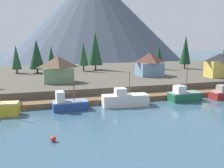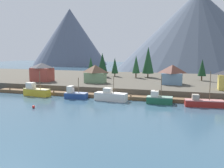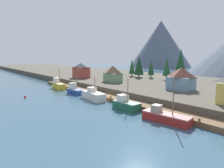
{
  "view_description": "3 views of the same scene",
  "coord_description": "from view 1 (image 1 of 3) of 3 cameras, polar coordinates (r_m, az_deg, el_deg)",
  "views": [
    {
      "loc": [
        -17.92,
        -47.91,
        12.61
      ],
      "look_at": [
        -2.35,
        2.49,
        3.56
      ],
      "focal_mm": 41.99,
      "sensor_mm": 36.0,
      "label": 1
    },
    {
      "loc": [
        19.54,
        -66.04,
        13.68
      ],
      "look_at": [
        -2.21,
        2.66,
        3.95
      ],
      "focal_mm": 40.25,
      "sensor_mm": 36.0,
      "label": 2
    },
    {
      "loc": [
        42.16,
        -31.25,
        12.09
      ],
      "look_at": [
        0.68,
        3.41,
        4.16
      ],
      "focal_mm": 30.15,
      "sensor_mm": 36.0,
      "label": 3
    }
  ],
  "objects": [
    {
      "name": "conifer_mid_right",
      "position": [
        87.36,
        -3.67,
        7.77
      ],
      "size": [
        4.76,
        4.76,
        12.63
      ],
      "color": "#4C3823",
      "rests_on": "shoreline_bank"
    },
    {
      "name": "house_yellow",
      "position": [
        76.38,
        22.38,
        3.86
      ],
      "size": [
        7.42,
        4.27,
        6.39
      ],
      "color": "gold",
      "rests_on": "shoreline_bank"
    },
    {
      "name": "ground_plane",
      "position": [
        71.44,
        -2.34,
        -0.85
      ],
      "size": [
        400.0,
        400.0,
        1.0
      ],
      "primitive_type": "cube",
      "color": "#335166"
    },
    {
      "name": "conifer_near_right",
      "position": [
        85.23,
        -13.07,
        5.81
      ],
      "size": [
        2.93,
        2.93,
        8.07
      ],
      "color": "#4C3823",
      "rests_on": "shoreline_bank"
    },
    {
      "name": "dock",
      "position": [
        54.38,
        2.53,
        -3.15
      ],
      "size": [
        80.0,
        4.0,
        1.6
      ],
      "color": "brown",
      "rests_on": "ground_plane"
    },
    {
      "name": "mountain_central_peak",
      "position": [
        179.56,
        -4.16,
        14.54
      ],
      "size": [
        115.3,
        115.3,
        55.48
      ],
      "primitive_type": "cone",
      "color": "#475160",
      "rests_on": "ground_plane"
    },
    {
      "name": "shoreline_bank",
      "position": [
        82.67,
        -4.49,
        1.8
      ],
      "size": [
        400.0,
        56.0,
        2.5
      ],
      "primitive_type": "cube",
      "color": "#4C473D",
      "rests_on": "ground_plane"
    },
    {
      "name": "conifer_centre",
      "position": [
        90.21,
        10.16,
        6.22
      ],
      "size": [
        3.08,
        3.08,
        7.99
      ],
      "color": "#4C3823",
      "rests_on": "shoreline_bank"
    },
    {
      "name": "conifer_mid_left",
      "position": [
        81.79,
        -16.1,
        6.24
      ],
      "size": [
        4.47,
        4.47,
        10.05
      ],
      "color": "#4C3823",
      "rests_on": "shoreline_bank"
    },
    {
      "name": "house_blue",
      "position": [
        73.94,
        8.18,
        4.34
      ],
      "size": [
        6.84,
        5.88,
        6.44
      ],
      "color": "#6689A8",
      "rests_on": "shoreline_bank"
    },
    {
      "name": "conifer_back_left",
      "position": [
        83.39,
        -20.14,
        5.48
      ],
      "size": [
        2.92,
        2.92,
        8.4
      ],
      "color": "#4C3823",
      "rests_on": "shoreline_bank"
    },
    {
      "name": "fishing_boat_blue",
      "position": [
        47.96,
        -9.47,
        -4.26
      ],
      "size": [
        6.34,
        3.14,
        6.0
      ],
      "rotation": [
        0.0,
        0.0,
        0.04
      ],
      "color": "navy",
      "rests_on": "ground_plane"
    },
    {
      "name": "house_green",
      "position": [
        62.93,
        -11.65,
        3.19
      ],
      "size": [
        7.23,
        4.36,
        6.18
      ],
      "color": "#6B8E66",
      "rests_on": "shoreline_bank"
    },
    {
      "name": "conifer_near_left",
      "position": [
        94.33,
        15.71,
        7.16
      ],
      "size": [
        3.75,
        3.75,
        11.36
      ],
      "color": "#4C3823",
      "rests_on": "shoreline_bank"
    },
    {
      "name": "fishing_boat_white",
      "position": [
        50.22,
        2.8,
        -3.37
      ],
      "size": [
        8.97,
        3.6,
        6.53
      ],
      "rotation": [
        0.0,
        0.0,
        -0.08
      ],
      "color": "silver",
      "rests_on": "ground_plane"
    },
    {
      "name": "conifer_far_left",
      "position": [
        84.02,
        -6.25,
        6.51
      ],
      "size": [
        3.12,
        3.12,
        9.16
      ],
      "color": "#4C3823",
      "rests_on": "shoreline_bank"
    },
    {
      "name": "channel_buoy",
      "position": [
        34.07,
        -12.66,
        -11.61
      ],
      "size": [
        0.7,
        0.7,
        0.7
      ],
      "primitive_type": "sphere",
      "color": "red",
      "rests_on": "ground_plane"
    },
    {
      "name": "fishing_boat_green",
      "position": [
        56.12,
        15.37,
        -2.38
      ],
      "size": [
        6.61,
        3.2,
        7.32
      ],
      "rotation": [
        0.0,
        0.0,
        0.04
      ],
      "color": "#1E5B3D",
      "rests_on": "ground_plane"
    }
  ]
}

